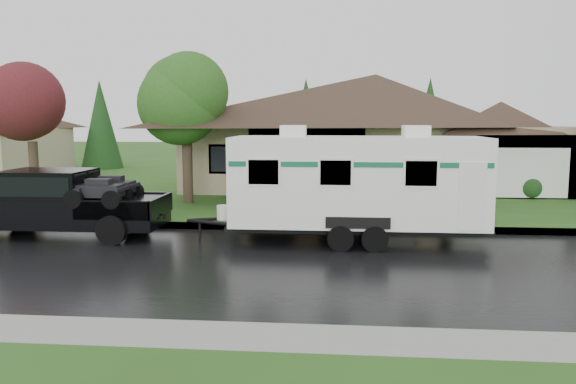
{
  "coord_description": "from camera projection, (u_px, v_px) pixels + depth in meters",
  "views": [
    {
      "loc": [
        0.1,
        -15.22,
        3.49
      ],
      "look_at": [
        -1.42,
        2.0,
        1.24
      ],
      "focal_mm": 35.0,
      "sensor_mm": 36.0,
      "label": 1
    }
  ],
  "objects": [
    {
      "name": "ground",
      "position": [
        333.0,
        246.0,
        15.5
      ],
      "size": [
        140.0,
        140.0,
        0.0
      ],
      "primitive_type": "plane",
      "color": "#2C531A",
      "rests_on": "ground"
    },
    {
      "name": "road",
      "position": [
        332.0,
        265.0,
        13.52
      ],
      "size": [
        140.0,
        8.0,
        0.01
      ],
      "primitive_type": "cube",
      "color": "black",
      "rests_on": "ground"
    },
    {
      "name": "curb",
      "position": [
        333.0,
        228.0,
        17.71
      ],
      "size": [
        140.0,
        0.5,
        0.15
      ],
      "primitive_type": "cube",
      "color": "gray",
      "rests_on": "ground"
    },
    {
      "name": "lawn",
      "position": [
        335.0,
        183.0,
        30.3
      ],
      "size": [
        140.0,
        26.0,
        0.15
      ],
      "primitive_type": "cube",
      "color": "#2C531A",
      "rests_on": "ground"
    },
    {
      "name": "house_main",
      "position": [
        381.0,
        117.0,
        28.5
      ],
      "size": [
        19.44,
        10.8,
        6.9
      ],
      "color": "gray",
      "rests_on": "lawn"
    },
    {
      "name": "tree_left_green",
      "position": [
        186.0,
        101.0,
        22.11
      ],
      "size": [
        3.54,
        3.54,
        5.86
      ],
      "color": "#382B1E",
      "rests_on": "lawn"
    },
    {
      "name": "tree_red",
      "position": [
        31.0,
        108.0,
        23.2
      ],
      "size": [
        3.33,
        3.33,
        5.51
      ],
      "color": "#382B1E",
      "rests_on": "lawn"
    },
    {
      "name": "shrub_row",
      "position": [
        381.0,
        185.0,
        24.43
      ],
      "size": [
        13.6,
        1.0,
        1.0
      ],
      "color": "#143814",
      "rests_on": "lawn"
    },
    {
      "name": "pickup_truck",
      "position": [
        59.0,
        201.0,
        16.68
      ],
      "size": [
        6.0,
        2.28,
        2.0
      ],
      "color": "black",
      "rests_on": "ground"
    },
    {
      "name": "travel_trailer",
      "position": [
        357.0,
        181.0,
        15.82
      ],
      "size": [
        7.4,
        2.6,
        3.32
      ],
      "color": "white",
      "rests_on": "ground"
    }
  ]
}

